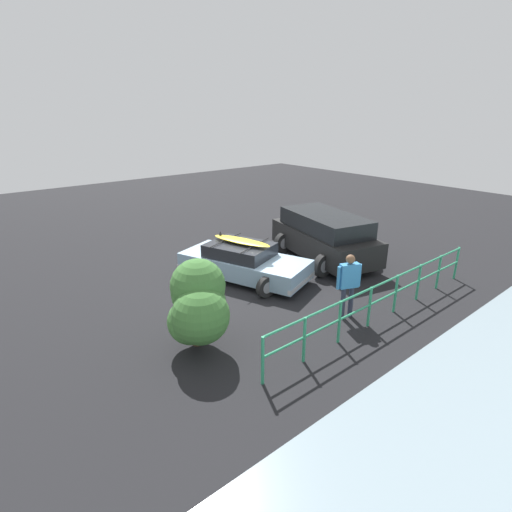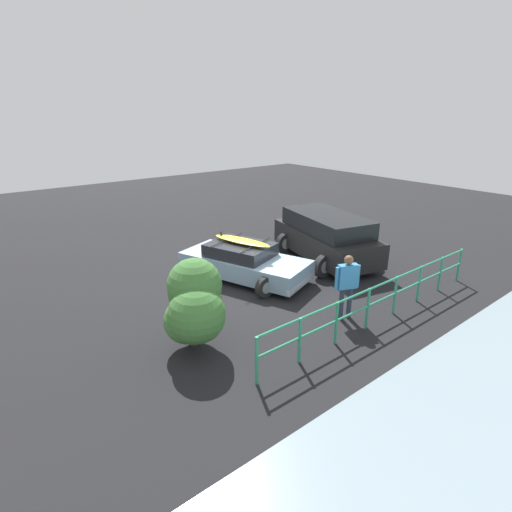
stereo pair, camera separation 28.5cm
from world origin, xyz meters
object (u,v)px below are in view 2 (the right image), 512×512
object	(u,v)px
sedan_car	(244,261)
bush_near_left	(194,304)
suv_car	(326,236)
person_bystander	(347,281)

from	to	relation	value
sedan_car	bush_near_left	distance (m)	4.27
sedan_car	suv_car	distance (m)	3.45
sedan_car	bush_near_left	xyz separation A→B (m)	(3.35, 2.58, 0.52)
sedan_car	person_bystander	distance (m)	3.96
sedan_car	person_bystander	bearing A→B (deg)	96.83
sedan_car	person_bystander	size ratio (longest dim) A/B	2.57
suv_car	person_bystander	world-z (taller)	person_bystander
sedan_car	bush_near_left	world-z (taller)	bush_near_left
sedan_car	person_bystander	world-z (taller)	person_bystander
suv_car	person_bystander	distance (m)	4.48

